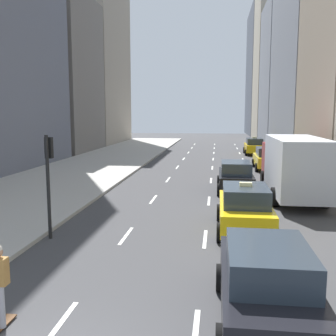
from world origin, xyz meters
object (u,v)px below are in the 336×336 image
taxi_lead (267,158)px  traffic_light_pole (49,170)px  box_truck (292,165)px  sedan_silver_behind (266,283)px  sedan_black_near (236,176)px  taxi_second (254,146)px  taxi_third (245,208)px

taxi_lead → traffic_light_pole: traffic_light_pole is taller
box_truck → sedan_silver_behind: bearing=-102.3°
taxi_lead → box_truck: bearing=-90.0°
taxi_lead → box_truck: size_ratio=0.52×
sedan_black_near → sedan_silver_behind: sedan_silver_behind is taller
taxi_second → box_truck: (0.00, -21.40, 0.83)m
taxi_lead → taxi_second: size_ratio=1.00×
sedan_black_near → box_truck: 3.15m
sedan_black_near → taxi_second: bearing=82.1°
sedan_silver_behind → taxi_second: bearing=85.3°
sedan_silver_behind → taxi_lead: bearing=83.1°
box_truck → taxi_second: bearing=90.0°
taxi_second → sedan_black_near: (-2.80, -20.24, -0.02)m
sedan_silver_behind → box_truck: bearing=77.7°
traffic_light_pole → taxi_third: bearing=13.1°
sedan_black_near → box_truck: box_truck is taller
taxi_second → sedan_silver_behind: 34.34m
sedan_black_near → traffic_light_pole: size_ratio=1.23×
taxi_lead → taxi_third: (-2.80, -16.50, 0.00)m
taxi_second → taxi_third: (-2.80, -27.76, 0.00)m
taxi_third → traffic_light_pole: (-6.75, -1.57, 1.53)m
taxi_lead → taxi_third: same height
taxi_lead → box_truck: (0.00, -10.15, 0.83)m
taxi_third → sedan_black_near: size_ratio=0.99×
taxi_lead → taxi_second: bearing=90.0°
taxi_second → sedan_black_near: 20.44m
taxi_second → traffic_light_pole: bearing=-108.0°
taxi_third → sedan_silver_behind: bearing=-90.0°
taxi_third → sedan_silver_behind: size_ratio=0.98×
taxi_second → taxi_third: bearing=-95.8°
sedan_black_near → traffic_light_pole: 11.42m
taxi_third → taxi_lead: bearing=80.4°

